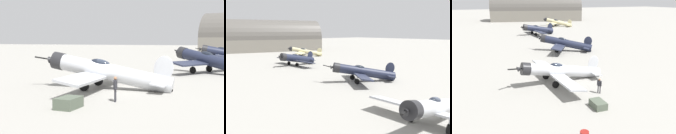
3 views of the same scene
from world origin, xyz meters
The scene contains 6 objects.
ground_plane centered at (0.00, 0.00, 0.00)m, with size 400.00×400.00×0.00m, color gray.
airplane_foreground centered at (0.52, 0.01, 1.39)m, with size 11.83×12.03×3.18m.
airplane_mid_apron centered at (-6.77, -15.14, 1.54)m, with size 9.75×9.71×3.12m.
airplane_far_line centered at (-8.11, -36.79, 1.51)m, with size 9.75×12.83×3.17m.
airplane_outer_stand centered at (-20.50, -52.44, 1.44)m, with size 10.47×10.61×3.19m.
distant_hangar centered at (-21.03, -78.65, 4.05)m, with size 41.80×25.29×15.34m.
Camera 2 is at (18.75, 8.16, 7.71)m, focal length 36.27 mm.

